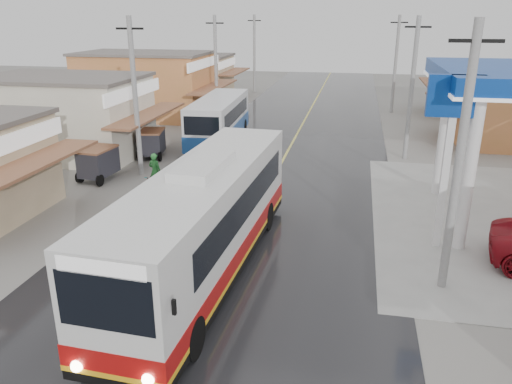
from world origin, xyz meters
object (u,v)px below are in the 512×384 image
(second_bus, at_px, (219,119))
(tricycle_near, at_px, (98,162))
(coach_bus, at_px, (206,220))
(tricycle_far, at_px, (152,142))
(cyclist, at_px, (157,182))

(second_bus, xyz_separation_m, tricycle_near, (-4.01, -8.67, -0.63))
(coach_bus, xyz_separation_m, tricycle_far, (-7.23, 12.77, -0.90))
(tricycle_far, bearing_deg, second_bus, 42.55)
(coach_bus, bearing_deg, cyclist, 126.81)
(second_bus, bearing_deg, cyclist, -93.29)
(tricycle_far, bearing_deg, coach_bus, -71.90)
(cyclist, height_order, tricycle_far, cyclist)
(cyclist, bearing_deg, second_bus, 101.66)
(coach_bus, bearing_deg, tricycle_far, 122.42)
(second_bus, xyz_separation_m, cyclist, (-0.12, -10.39, -0.89))
(coach_bus, bearing_deg, tricycle_near, 138.06)
(cyclist, bearing_deg, tricycle_far, 126.87)
(second_bus, height_order, tricycle_near, second_bus)
(second_bus, distance_m, tricycle_far, 5.12)
(tricycle_near, bearing_deg, second_bus, 70.22)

